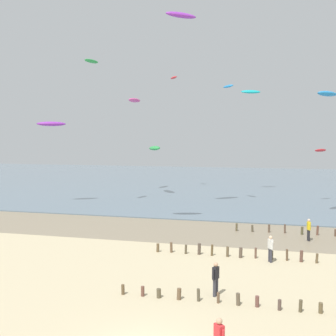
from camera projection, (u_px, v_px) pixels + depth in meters
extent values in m
cube|color=gray|center=(212.00, 232.00, 33.13)|extent=(120.00, 8.57, 0.01)
cube|color=slate|center=(240.00, 182.00, 71.20)|extent=(160.00, 70.00, 0.10)
cylinder|color=brown|center=(123.00, 290.00, 19.93)|extent=(0.17, 0.17, 0.52)
cylinder|color=brown|center=(143.00, 291.00, 19.73)|extent=(0.18, 0.20, 0.50)
cylinder|color=brown|center=(159.00, 293.00, 19.52)|extent=(0.23, 0.22, 0.46)
cylinder|color=brown|center=(179.00, 294.00, 19.31)|extent=(0.23, 0.22, 0.57)
cylinder|color=brown|center=(198.00, 295.00, 19.11)|extent=(0.17, 0.16, 0.61)
cylinder|color=brown|center=(218.00, 298.00, 18.90)|extent=(0.14, 0.14, 0.52)
cylinder|color=brown|center=(238.00, 299.00, 18.65)|extent=(0.21, 0.19, 0.59)
cylinder|color=brown|center=(257.00, 301.00, 18.46)|extent=(0.19, 0.19, 0.53)
cylinder|color=brown|center=(280.00, 305.00, 18.10)|extent=(0.16, 0.17, 0.49)
cylinder|color=brown|center=(301.00, 306.00, 17.90)|extent=(0.17, 0.18, 0.58)
cylinder|color=brown|center=(321.00, 308.00, 17.78)|extent=(0.19, 0.20, 0.50)
cylinder|color=brown|center=(158.00, 248.00, 27.41)|extent=(0.22, 0.22, 0.60)
cylinder|color=brown|center=(171.00, 247.00, 27.28)|extent=(0.19, 0.18, 0.71)
cylinder|color=brown|center=(186.00, 249.00, 26.97)|extent=(0.17, 0.18, 0.63)
cylinder|color=brown|center=(199.00, 249.00, 26.80)|extent=(0.23, 0.23, 0.77)
cylinder|color=brown|center=(212.00, 250.00, 26.53)|extent=(0.18, 0.19, 0.77)
cylinder|color=brown|center=(228.00, 252.00, 26.30)|extent=(0.19, 0.18, 0.69)
cylinder|color=brown|center=(241.00, 253.00, 26.08)|extent=(0.24, 0.25, 0.69)
cylinder|color=brown|center=(256.00, 253.00, 25.94)|extent=(0.14, 0.17, 0.72)
cylinder|color=brown|center=(272.00, 255.00, 25.71)|extent=(0.20, 0.20, 0.57)
cylinder|color=brown|center=(287.00, 255.00, 25.45)|extent=(0.16, 0.16, 0.76)
cylinder|color=brown|center=(301.00, 256.00, 25.18)|extent=(0.22, 0.20, 0.74)
cylinder|color=brown|center=(317.00, 258.00, 24.94)|extent=(0.18, 0.16, 0.62)
cylinder|color=brown|center=(237.00, 227.00, 33.63)|extent=(0.19, 0.18, 0.67)
cylinder|color=brown|center=(252.00, 228.00, 33.36)|extent=(0.20, 0.19, 0.57)
cylinder|color=brown|center=(269.00, 228.00, 33.12)|extent=(0.18, 0.20, 0.68)
cylinder|color=brown|center=(285.00, 229.00, 32.85)|extent=(0.16, 0.17, 0.76)
cylinder|color=brown|center=(302.00, 231.00, 32.40)|extent=(0.22, 0.21, 0.64)
cylinder|color=brown|center=(318.00, 230.00, 32.18)|extent=(0.20, 0.18, 0.78)
cylinder|color=brown|center=(335.00, 233.00, 31.79)|extent=(0.17, 0.18, 0.58)
cylinder|color=#232328|center=(309.00, 236.00, 30.27)|extent=(0.16, 0.16, 0.88)
cylinder|color=#232328|center=(308.00, 235.00, 30.49)|extent=(0.16, 0.16, 0.88)
cube|color=yellow|center=(309.00, 226.00, 30.33)|extent=(0.27, 0.39, 0.60)
sphere|color=beige|center=(309.00, 220.00, 30.30)|extent=(0.22, 0.22, 0.22)
cylinder|color=yellow|center=(310.00, 227.00, 30.09)|extent=(0.09, 0.09, 0.52)
cylinder|color=yellow|center=(308.00, 226.00, 30.57)|extent=(0.09, 0.09, 0.52)
cylinder|color=#383842|center=(270.00, 255.00, 25.25)|extent=(0.16, 0.16, 0.88)
cylinder|color=#383842|center=(271.00, 256.00, 25.04)|extent=(0.16, 0.16, 0.88)
cube|color=white|center=(270.00, 244.00, 25.09)|extent=(0.35, 0.42, 0.60)
sphere|color=beige|center=(271.00, 237.00, 25.06)|extent=(0.22, 0.22, 0.22)
cylinder|color=white|center=(269.00, 244.00, 25.33)|extent=(0.09, 0.09, 0.52)
cylinder|color=white|center=(272.00, 246.00, 24.86)|extent=(0.09, 0.09, 0.52)
cylinder|color=#383842|center=(217.00, 287.00, 19.83)|extent=(0.16, 0.16, 0.88)
cylinder|color=#383842|center=(215.00, 288.00, 19.65)|extent=(0.16, 0.16, 0.88)
cube|color=black|center=(216.00, 273.00, 19.69)|extent=(0.34, 0.42, 0.60)
sphere|color=tan|center=(216.00, 264.00, 19.66)|extent=(0.22, 0.22, 0.22)
cylinder|color=black|center=(218.00, 272.00, 19.89)|extent=(0.09, 0.09, 0.52)
cylinder|color=black|center=(213.00, 275.00, 19.49)|extent=(0.09, 0.09, 0.52)
cube|color=red|center=(219.00, 333.00, 13.59)|extent=(0.40, 0.42, 0.60)
sphere|color=tan|center=(219.00, 321.00, 13.56)|extent=(0.22, 0.22, 0.22)
cylinder|color=red|center=(215.00, 331.00, 13.81)|extent=(0.09, 0.09, 0.52)
ellipsoid|color=green|center=(91.00, 61.00, 43.98)|extent=(1.29, 2.29, 0.43)
ellipsoid|color=purple|center=(181.00, 15.00, 40.88)|extent=(3.50, 3.14, 0.91)
ellipsoid|color=purple|center=(51.00, 124.00, 46.12)|extent=(3.38, 2.54, 0.55)
ellipsoid|color=#2384D1|center=(327.00, 94.00, 38.13)|extent=(2.66, 2.94, 0.53)
ellipsoid|color=#E54C99|center=(135.00, 100.00, 56.57)|extent=(1.53, 3.22, 0.72)
ellipsoid|color=red|center=(321.00, 150.00, 47.86)|extent=(1.80, 1.68, 0.52)
ellipsoid|color=red|center=(174.00, 78.00, 59.11)|extent=(1.71, 2.05, 0.46)
ellipsoid|color=#19B2B7|center=(251.00, 92.00, 56.20)|extent=(3.01, 1.94, 0.74)
ellipsoid|color=green|center=(155.00, 148.00, 54.60)|extent=(2.95, 3.61, 0.77)
ellipsoid|color=#2384D1|center=(228.00, 86.00, 45.89)|extent=(1.69, 1.83, 0.49)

